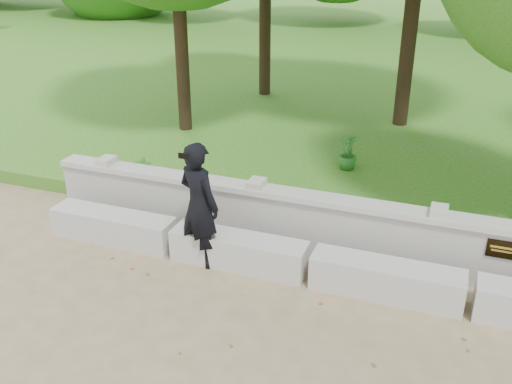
% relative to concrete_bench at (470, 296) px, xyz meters
% --- Properties ---
extents(lawn, '(40.00, 22.00, 0.25)m').
position_rel_concrete_bench_xyz_m(lawn, '(-0.00, 12.10, -0.10)').
color(lawn, '#2C631B').
rests_on(lawn, ground).
extents(concrete_bench, '(11.90, 0.45, 0.45)m').
position_rel_concrete_bench_xyz_m(concrete_bench, '(0.00, 0.00, 0.00)').
color(concrete_bench, beige).
rests_on(concrete_bench, ground).
extents(parapet_wall, '(12.50, 0.35, 0.90)m').
position_rel_concrete_bench_xyz_m(parapet_wall, '(0.00, 0.70, 0.24)').
color(parapet_wall, '#B9B7AF').
rests_on(parapet_wall, ground).
extents(man_main, '(0.75, 0.70, 1.77)m').
position_rel_concrete_bench_xyz_m(man_main, '(-3.52, -0.10, 0.66)').
color(man_main, black).
rests_on(man_main, ground).
extents(shrub_a, '(0.32, 0.28, 0.51)m').
position_rel_concrete_bench_xyz_m(shrub_a, '(-5.29, 1.40, 0.28)').
color(shrub_a, '#2A6D25').
rests_on(shrub_a, lawn).
extents(shrub_d, '(0.46, 0.47, 0.63)m').
position_rel_concrete_bench_xyz_m(shrub_d, '(-2.23, 3.38, 0.34)').
color(shrub_d, '#2A6D25').
rests_on(shrub_d, lawn).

